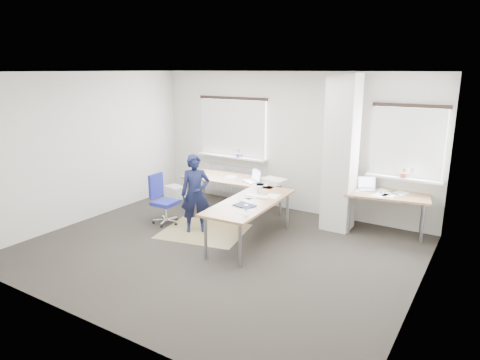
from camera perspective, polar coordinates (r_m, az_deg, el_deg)
The scene contains 8 objects.
ground at distance 7.06m, azimuth -2.87°, elevation -9.16°, with size 6.00×6.00×0.00m, color black.
room_shell at distance 6.83m, azimuth 0.38°, elevation 5.38°, with size 6.04×5.04×2.82m.
floor_mat at distance 7.78m, azimuth -4.85°, elevation -6.84°, with size 1.45×1.22×0.01m, color olive.
white_crate at distance 9.81m, azimuth -8.63°, elevation -1.58°, with size 0.45×0.31×0.27m, color white.
desk_main at distance 7.79m, azimuth 0.44°, elevation -1.41°, with size 2.55×2.62×0.96m.
desk_side at distance 7.92m, azimuth 19.07°, elevation -2.02°, with size 1.50×0.93×1.22m.
task_chair at distance 8.20m, azimuth -10.08°, elevation -3.96°, with size 0.51×0.51×0.94m.
person at distance 7.60m, azimuth -5.96°, elevation -1.81°, with size 0.51×0.34×1.41m, color black.
Camera 1 is at (3.71, -5.29, 2.84)m, focal length 32.00 mm.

